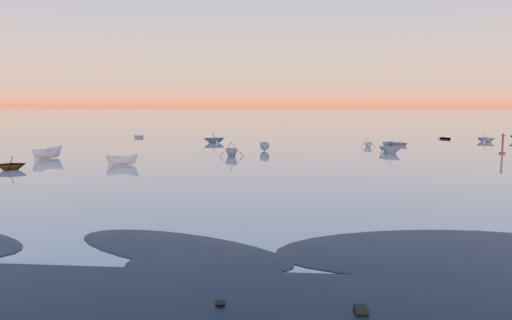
# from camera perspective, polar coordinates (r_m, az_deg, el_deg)

# --- Properties ---
(ground) EXTENTS (600.00, 600.00, 0.00)m
(ground) POSITION_cam_1_polar(r_m,az_deg,el_deg) (123.61, 4.17, 3.44)
(ground) COLOR slate
(ground) RESTS_ON ground
(mud_lobes) EXTENTS (140.00, 6.00, 0.07)m
(mud_lobes) POSITION_cam_1_polar(r_m,az_deg,el_deg) (23.65, -0.79, -11.06)
(mud_lobes) COLOR black
(mud_lobes) RESTS_ON ground
(moored_fleet) EXTENTS (124.00, 58.00, 1.20)m
(moored_fleet) POSITION_cam_1_polar(r_m,az_deg,el_deg) (76.76, 3.48, 1.38)
(moored_fleet) COLOR beige
(moored_fleet) RESTS_ON ground
(boat_near_center) EXTENTS (2.23, 3.87, 1.26)m
(boat_near_center) POSITION_cam_1_polar(r_m,az_deg,el_deg) (58.32, -15.02, -0.57)
(boat_near_center) COLOR beige
(boat_near_center) RESTS_ON ground
(boat_near_right) EXTENTS (3.92, 3.88, 1.33)m
(boat_near_right) POSITION_cam_1_polar(r_m,az_deg,el_deg) (71.56, 14.99, 0.76)
(boat_near_right) COLOR gray
(boat_near_right) RESTS_ON ground
(channel_marker) EXTENTS (0.84, 0.84, 3.00)m
(channel_marker) POSITION_cam_1_polar(r_m,az_deg,el_deg) (76.33, 26.35, 1.55)
(channel_marker) COLOR #4D1A10
(channel_marker) RESTS_ON ground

